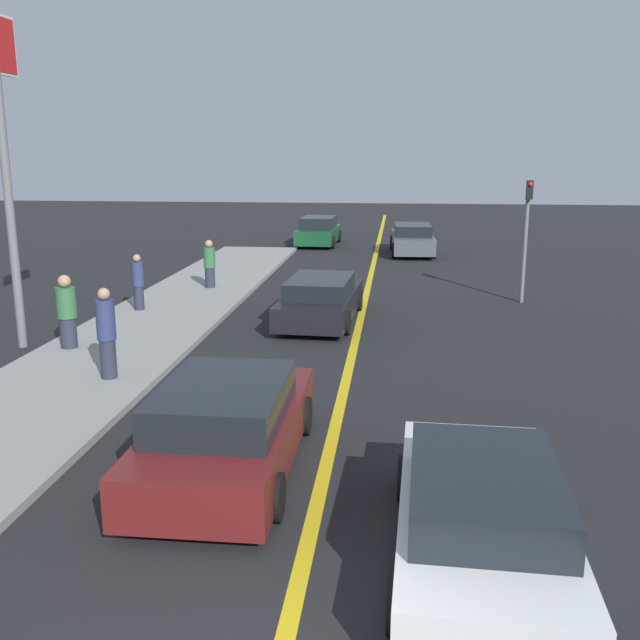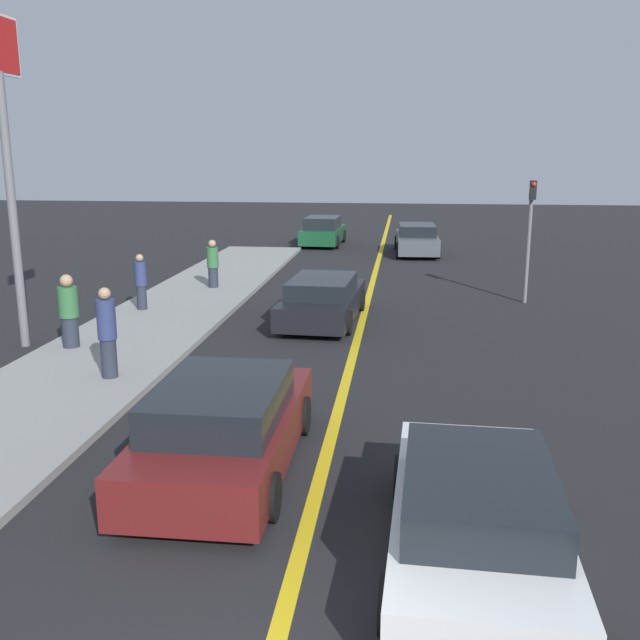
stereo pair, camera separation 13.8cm
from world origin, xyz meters
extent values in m
cube|color=gold|center=(0.00, 18.00, 0.00)|extent=(0.20, 60.00, 0.01)
cube|color=gray|center=(-5.41, 14.23, 0.07)|extent=(3.41, 28.45, 0.14)
cube|color=silver|center=(1.96, 3.09, 0.47)|extent=(1.94, 4.41, 0.61)
cube|color=black|center=(1.96, 2.88, 1.00)|extent=(1.65, 2.45, 0.46)
cylinder|color=black|center=(1.16, 4.47, 0.30)|extent=(0.24, 0.61, 0.61)
cylinder|color=black|center=(2.85, 4.41, 0.30)|extent=(0.24, 0.61, 0.61)
cylinder|color=black|center=(1.06, 1.78, 0.30)|extent=(0.24, 0.61, 0.61)
cylinder|color=black|center=(2.75, 1.72, 0.30)|extent=(0.24, 0.61, 0.61)
cube|color=maroon|center=(-1.39, 5.15, 0.51)|extent=(1.90, 4.54, 0.68)
cube|color=black|center=(-1.39, 4.92, 1.11)|extent=(1.67, 2.50, 0.52)
cylinder|color=black|center=(-2.29, 6.56, 0.31)|extent=(0.22, 0.62, 0.62)
cylinder|color=black|center=(-0.49, 6.56, 0.31)|extent=(0.22, 0.62, 0.62)
cylinder|color=black|center=(-2.29, 3.74, 0.31)|extent=(0.22, 0.62, 0.62)
cylinder|color=black|center=(-0.49, 3.74, 0.31)|extent=(0.22, 0.62, 0.62)
cube|color=black|center=(-1.06, 14.52, 0.48)|extent=(2.03, 4.67, 0.62)
cube|color=black|center=(-1.06, 14.29, 1.00)|extent=(1.71, 2.60, 0.44)
cylinder|color=black|center=(-1.84, 15.99, 0.31)|extent=(0.25, 0.62, 0.61)
cylinder|color=black|center=(-0.14, 15.90, 0.31)|extent=(0.25, 0.62, 0.61)
cylinder|color=black|center=(-1.99, 13.15, 0.31)|extent=(0.25, 0.62, 0.61)
cylinder|color=black|center=(-0.29, 13.06, 0.31)|extent=(0.25, 0.62, 0.61)
cube|color=#4C5156|center=(1.62, 27.86, 0.53)|extent=(1.93, 4.48, 0.70)
cube|color=black|center=(1.62, 27.64, 1.12)|extent=(1.64, 2.48, 0.47)
cylinder|color=black|center=(0.73, 29.19, 0.33)|extent=(0.25, 0.67, 0.67)
cylinder|color=black|center=(2.39, 29.26, 0.33)|extent=(0.25, 0.67, 0.67)
cylinder|color=black|center=(0.84, 26.46, 0.33)|extent=(0.25, 0.67, 0.67)
cylinder|color=black|center=(2.50, 26.53, 0.33)|extent=(0.25, 0.67, 0.67)
cube|color=#144728|center=(-2.91, 30.55, 0.51)|extent=(1.91, 4.11, 0.67)
cube|color=black|center=(-2.91, 30.35, 1.12)|extent=(1.63, 2.28, 0.55)
cylinder|color=black|center=(-3.70, 31.84, 0.31)|extent=(0.24, 0.64, 0.63)
cylinder|color=black|center=(-2.03, 31.78, 0.31)|extent=(0.24, 0.64, 0.63)
cylinder|color=black|center=(-3.80, 29.33, 0.31)|extent=(0.24, 0.64, 0.63)
cylinder|color=black|center=(-2.12, 29.27, 0.31)|extent=(0.24, 0.64, 0.63)
cylinder|color=#282D3D|center=(-4.63, 8.65, 0.53)|extent=(0.31, 0.31, 0.78)
cylinder|color=navy|center=(-4.63, 8.65, 1.31)|extent=(0.37, 0.37, 0.78)
sphere|color=tan|center=(-4.63, 8.65, 1.82)|extent=(0.24, 0.24, 0.24)
cylinder|color=#282D3D|center=(-6.42, 10.70, 0.48)|extent=(0.37, 0.37, 0.70)
cylinder|color=#336B3D|center=(-6.42, 10.70, 1.18)|extent=(0.44, 0.44, 0.70)
sphere|color=tan|center=(-6.42, 10.70, 1.67)|extent=(0.28, 0.28, 0.28)
cylinder|color=#282D3D|center=(-6.24, 14.74, 0.48)|extent=(0.28, 0.28, 0.68)
cylinder|color=navy|center=(-6.24, 14.74, 1.15)|extent=(0.33, 0.33, 0.68)
sphere|color=tan|center=(-6.24, 14.74, 1.60)|extent=(0.21, 0.21, 0.21)
cylinder|color=#282D3D|center=(-5.13, 18.26, 0.47)|extent=(0.32, 0.32, 0.66)
cylinder|color=#336B3D|center=(-5.13, 18.26, 1.12)|extent=(0.38, 0.38, 0.66)
sphere|color=tan|center=(-5.13, 18.26, 1.57)|extent=(0.25, 0.25, 0.25)
cylinder|color=slate|center=(4.76, 17.60, 1.83)|extent=(0.12, 0.12, 3.67)
cube|color=black|center=(4.76, 17.42, 3.39)|extent=(0.18, 0.18, 0.55)
sphere|color=red|center=(4.76, 17.33, 3.56)|extent=(0.14, 0.14, 0.14)
cylinder|color=slate|center=(-7.77, 11.12, 3.09)|extent=(0.20, 0.20, 6.18)
camera|label=1|loc=(0.96, -4.24, 4.49)|focal=40.00mm
camera|label=2|loc=(1.10, -4.22, 4.49)|focal=40.00mm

